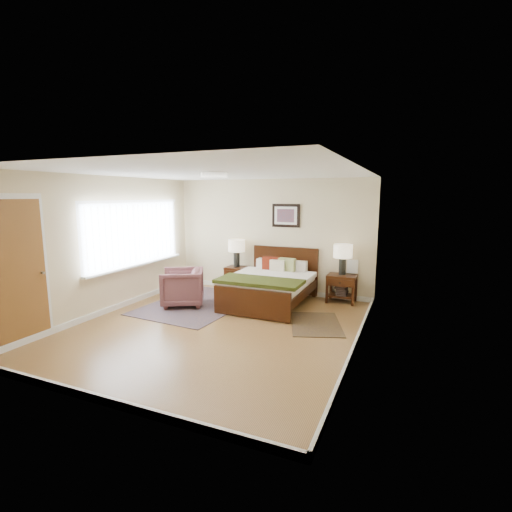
% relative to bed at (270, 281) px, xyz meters
% --- Properties ---
extents(floor, '(5.00, 5.00, 0.00)m').
position_rel_bed_xyz_m(floor, '(-0.35, -1.57, -0.47)').
color(floor, olive).
rests_on(floor, ground).
extents(back_wall, '(4.50, 0.04, 2.50)m').
position_rel_bed_xyz_m(back_wall, '(-0.35, 0.93, 0.78)').
color(back_wall, beige).
rests_on(back_wall, ground).
extents(front_wall, '(4.50, 0.04, 2.50)m').
position_rel_bed_xyz_m(front_wall, '(-0.35, -4.07, 0.78)').
color(front_wall, beige).
rests_on(front_wall, ground).
extents(left_wall, '(0.04, 5.00, 2.50)m').
position_rel_bed_xyz_m(left_wall, '(-2.60, -1.57, 0.78)').
color(left_wall, beige).
rests_on(left_wall, ground).
extents(right_wall, '(0.04, 5.00, 2.50)m').
position_rel_bed_xyz_m(right_wall, '(1.90, -1.57, 0.78)').
color(right_wall, beige).
rests_on(right_wall, ground).
extents(ceiling, '(4.50, 5.00, 0.02)m').
position_rel_bed_xyz_m(ceiling, '(-0.35, -1.57, 2.03)').
color(ceiling, white).
rests_on(ceiling, back_wall).
extents(window, '(0.11, 2.72, 1.32)m').
position_rel_bed_xyz_m(window, '(-2.55, -0.87, 0.90)').
color(window, silver).
rests_on(window, left_wall).
extents(door, '(0.06, 1.00, 2.18)m').
position_rel_bed_xyz_m(door, '(-2.58, -3.32, 0.60)').
color(door, silver).
rests_on(door, ground).
extents(ceil_fixture, '(0.44, 0.44, 0.08)m').
position_rel_bed_xyz_m(ceil_fixture, '(-0.35, -1.57, 1.99)').
color(ceil_fixture, white).
rests_on(ceil_fixture, ceiling).
extents(bed, '(1.58, 1.90, 1.02)m').
position_rel_bed_xyz_m(bed, '(0.00, 0.00, 0.00)').
color(bed, '#381908').
rests_on(bed, ground).
extents(wall_art, '(0.62, 0.05, 0.50)m').
position_rel_bed_xyz_m(wall_art, '(0.00, 0.90, 1.25)').
color(wall_art, black).
rests_on(wall_art, back_wall).
extents(nightstand_left, '(0.47, 0.42, 0.55)m').
position_rel_bed_xyz_m(nightstand_left, '(-1.09, 0.68, -0.04)').
color(nightstand_left, '#381908').
rests_on(nightstand_left, ground).
extents(nightstand_right, '(0.57, 0.43, 0.57)m').
position_rel_bed_xyz_m(nightstand_right, '(1.28, 0.69, -0.13)').
color(nightstand_right, '#381908').
rests_on(nightstand_right, ground).
extents(lamp_left, '(0.37, 0.37, 0.61)m').
position_rel_bed_xyz_m(lamp_left, '(-1.09, 0.70, 0.52)').
color(lamp_left, black).
rests_on(lamp_left, nightstand_left).
extents(lamp_right, '(0.37, 0.37, 0.61)m').
position_rel_bed_xyz_m(lamp_right, '(1.28, 0.70, 0.53)').
color(lamp_right, black).
rests_on(lamp_right, nightstand_right).
extents(armchair, '(1.08, 1.07, 0.73)m').
position_rel_bed_xyz_m(armchair, '(-1.57, -0.74, -0.11)').
color(armchair, brown).
rests_on(armchair, ground).
extents(rug_persian, '(1.87, 2.52, 0.01)m').
position_rel_bed_xyz_m(rug_persian, '(-1.32, -0.57, -0.47)').
color(rug_persian, '#0B183B').
rests_on(rug_persian, ground).
extents(rug_navy, '(1.17, 1.42, 0.01)m').
position_rel_bed_xyz_m(rug_navy, '(1.12, -0.79, -0.47)').
color(rug_navy, black).
rests_on(rug_navy, ground).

